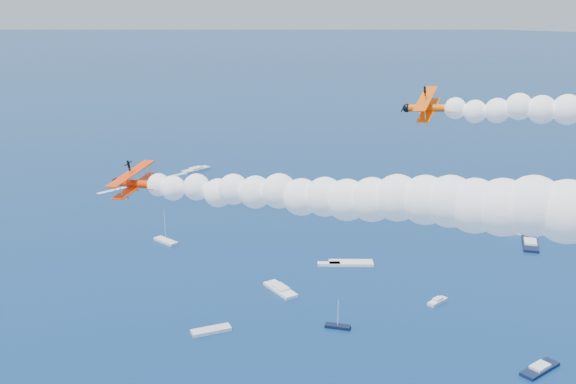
% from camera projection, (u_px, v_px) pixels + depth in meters
% --- Properties ---
extents(biplane_lead, '(7.48, 8.83, 6.84)m').
position_uv_depth(biplane_lead, '(430.00, 108.00, 88.40)').
color(biplane_lead, '#FF5605').
extents(biplane_trail, '(7.23, 8.42, 6.38)m').
position_uv_depth(biplane_trail, '(137.00, 184.00, 83.12)').
color(biplane_trail, '#FE3705').
extents(smoke_trail_trail, '(55.53, 6.58, 10.28)m').
position_uv_depth(smoke_trail_trail, '(359.00, 198.00, 70.85)').
color(smoke_trail_trail, white).
extents(spectator_boats, '(195.19, 162.36, 0.70)m').
position_uv_depth(spectator_boats, '(371.00, 282.00, 176.55)').
color(spectator_boats, white).
rests_on(spectator_boats, ground).
extents(boat_wakes, '(132.87, 148.90, 0.04)m').
position_uv_depth(boat_wakes, '(195.00, 233.00, 211.03)').
color(boat_wakes, white).
rests_on(boat_wakes, ground).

